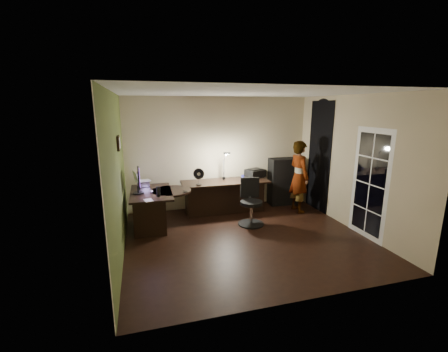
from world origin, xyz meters
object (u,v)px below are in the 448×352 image
object	(u,v)px
desk_right	(225,197)
cabinet	(285,181)
monitor	(138,184)
office_chair	(251,203)
person	(299,177)
desk_left	(152,209)

from	to	relation	value
desk_right	cabinet	distance (m)	1.68
monitor	office_chair	distance (m)	2.35
desk_right	person	size ratio (longest dim) A/B	1.20
desk_left	monitor	bearing A→B (deg)	-160.30
person	office_chair	bearing A→B (deg)	105.76
desk_right	office_chair	distance (m)	0.96
desk_right	monitor	world-z (taller)	monitor
desk_right	cabinet	xyz separation A→B (m)	(1.65, 0.22, 0.21)
desk_left	desk_right	size ratio (longest dim) A/B	0.65
desk_left	person	world-z (taller)	person
office_chair	person	bearing A→B (deg)	30.93
desk_left	cabinet	xyz separation A→B (m)	(3.36, 0.69, 0.21)
monitor	office_chair	size ratio (longest dim) A/B	0.56
desk_left	desk_right	world-z (taller)	desk_left
desk_right	office_chair	size ratio (longest dim) A/B	2.08
desk_right	monitor	xyz separation A→B (m)	(-1.96, -0.55, 0.58)
cabinet	monitor	distance (m)	3.71
desk_left	monitor	distance (m)	0.63
cabinet	person	size ratio (longest dim) A/B	0.70
office_chair	desk_left	bearing A→B (deg)	178.66
desk_right	cabinet	bearing A→B (deg)	7.89
person	desk_left	bearing A→B (deg)	86.84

